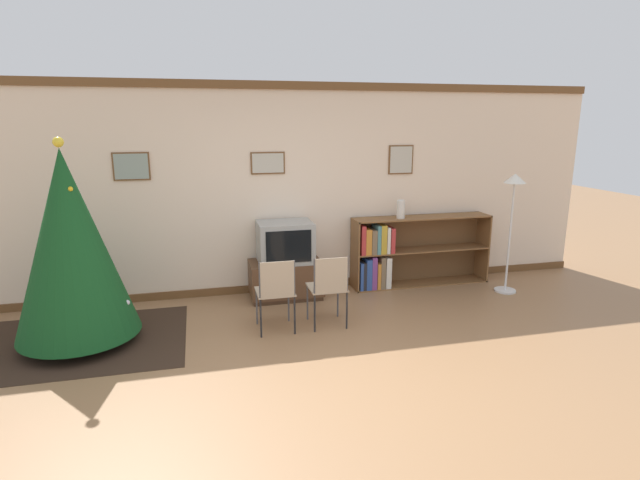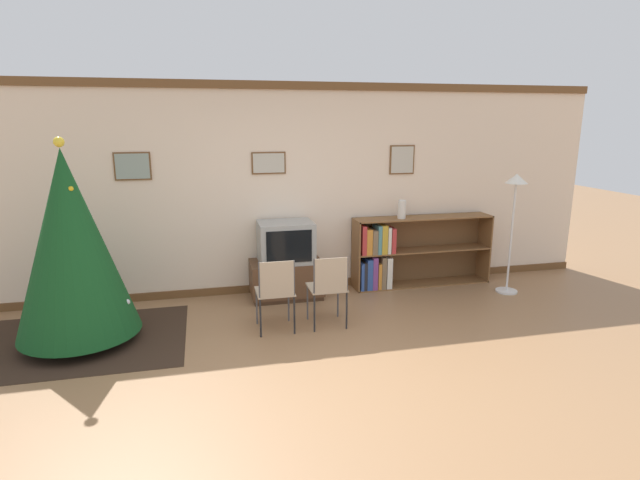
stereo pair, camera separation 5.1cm
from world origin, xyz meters
The scene contains 11 objects.
ground_plane centered at (0.00, 0.00, 0.00)m, with size 24.00×24.00×0.00m, color #936B47.
wall_back centered at (0.00, 2.62, 1.35)m, with size 9.01×0.11×2.70m.
area_rug centered at (-2.19, 1.45, 0.00)m, with size 2.07×1.61×0.01m.
christmas_tree centered at (-2.19, 1.45, 1.04)m, with size 1.19×1.19×2.07m.
tv_console centered at (0.09, 2.29, 0.24)m, with size 0.91×0.53×0.48m.
television centered at (0.09, 2.29, 0.73)m, with size 0.68×0.52×0.51m.
folding_chair_left centered at (-0.20, 1.22, 0.47)m, with size 0.40×0.40×0.82m.
folding_chair_right centered at (0.38, 1.22, 0.47)m, with size 0.40×0.40×0.82m.
bookshelf centered at (1.64, 2.38, 0.46)m, with size 1.93×0.36×0.95m.
vase centered at (1.66, 2.35, 1.08)m, with size 0.11×0.11×0.25m.
standing_lamp centered at (2.97, 1.80, 1.21)m, with size 0.28×0.28×1.57m.
Camera 2 is at (-0.90, -3.76, 2.23)m, focal length 28.00 mm.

